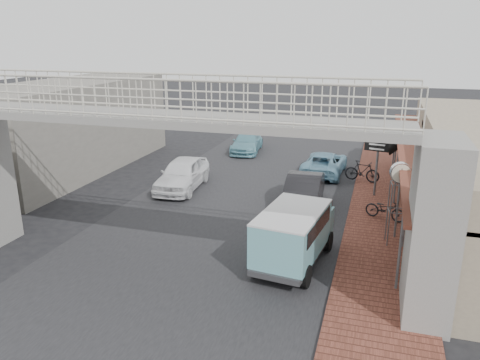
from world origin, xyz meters
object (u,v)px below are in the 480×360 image
Objects in this scene: dark_sedan at (303,192)px; angkot_far at (247,142)px; white_hatchback at (182,174)px; angkot_van at (294,229)px; motorcycle_near at (385,209)px; street_clock at (400,177)px; arrow_sign at (396,144)px; angkot_curb at (325,163)px; motorcycle_far at (362,171)px.

dark_sedan is 1.03× the size of angkot_far.
white_hatchback is 9.53m from angkot_van.
street_clock reaches higher than motorcycle_near.
arrow_sign is (0.27, 2.88, 2.18)m from motorcycle_near.
dark_sedan is 0.97× the size of angkot_curb.
white_hatchback is 1.01× the size of angkot_curb.
arrow_sign reaches higher than dark_sedan.
angkot_van is 2.33× the size of motorcycle_far.
angkot_van is (6.05, -15.21, 0.65)m from angkot_far.
angkot_curb is at bearing 105.02° from street_clock.
dark_sedan is at bearing 103.41° from angkot_van.
angkot_van is 8.55m from arrow_sign.
angkot_far is 15.88m from street_clock.
motorcycle_near is 3.20m from street_clock.
angkot_far reaches higher than motorcycle_near.
angkot_van is at bearing 170.58° from motorcycle_near.
dark_sedan is 2.42× the size of motorcycle_far.
arrow_sign is (9.27, -7.43, 2.10)m from angkot_far.
motorcycle_far is 0.59× the size of street_clock.
dark_sedan reaches higher than motorcycle_far.
white_hatchback is 10.42m from arrow_sign.
angkot_far is 16.38m from angkot_van.
dark_sedan is 4.85m from arrow_sign.
white_hatchback reaches higher than angkot_curb.
motorcycle_near is at bearing 90.64° from street_clock.
street_clock is 5.25m from arrow_sign.
angkot_far is at bearing 118.76° from angkot_van.
angkot_curb reaches higher than motorcycle_near.
angkot_far is at bearing 69.68° from motorcycle_far.
angkot_curb is 9.72m from street_clock.
angkot_far is at bearing -32.30° from angkot_curb.
motorcycle_near is at bearing 66.06° from angkot_van.
street_clock is at bearing -150.06° from motorcycle_near.
angkot_van reaches higher than angkot_far.
dark_sedan is at bearing 89.77° from angkot_curb.
arrow_sign is at bearing 137.85° from angkot_curb.
white_hatchback is at bearing 102.39° from motorcycle_near.
angkot_van is 10.32m from motorcycle_far.
dark_sedan reaches higher than angkot_curb.
motorcycle_far is at bearing 34.61° from motorcycle_near.
white_hatchback is 1.49× the size of street_clock.
angkot_curb is at bearing 85.30° from dark_sedan.
arrow_sign is at bearing -135.30° from motorcycle_far.
arrow_sign reaches higher than motorcycle_far.
white_hatchback is 1.07× the size of angkot_far.
motorcycle_far is (2.11, -1.15, 0.02)m from angkot_curb.
dark_sedan is 1.04× the size of angkot_van.
motorcycle_near is at bearing -154.31° from motorcycle_far.
white_hatchback is 6.39m from dark_sedan.
angkot_curb reaches higher than angkot_far.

